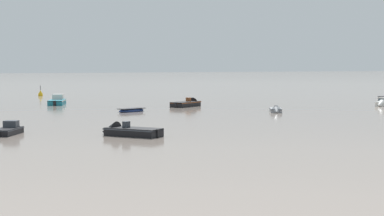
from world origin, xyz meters
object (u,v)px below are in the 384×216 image
motorboat_moored_2 (189,104)px  channel_buoy (40,94)px  motorboat_moored_4 (10,131)px  motorboat_moored_5 (125,132)px  rowboat_moored_1 (131,110)px  motorboat_moored_7 (58,102)px  motorboat_moored_6 (276,111)px

motorboat_moored_2 → channel_buoy: channel_buoy is taller
motorboat_moored_4 → motorboat_moored_5: 11.20m
motorboat_moored_4 → rowboat_moored_1: 28.82m
rowboat_moored_1 → channel_buoy: 47.52m
motorboat_moored_5 → motorboat_moored_7: motorboat_moored_7 is taller
rowboat_moored_1 → channel_buoy: channel_buoy is taller
motorboat_moored_5 → channel_buoy: 75.03m
motorboat_moored_5 → channel_buoy: (3.82, 74.93, 0.17)m
rowboat_moored_1 → motorboat_moored_2: bearing=-171.6°
motorboat_moored_4 → rowboat_moored_1: size_ratio=1.11×
motorboat_moored_6 → channel_buoy: channel_buoy is taller
motorboat_moored_4 → motorboat_moored_6: (36.49, 13.48, -0.08)m
motorboat_moored_7 → channel_buoy: (1.49, 27.70, 0.09)m
channel_buoy → motorboat_moored_2: bearing=-67.5°
motorboat_moored_7 → channel_buoy: 27.74m
motorboat_moored_5 → motorboat_moored_7: bearing=-43.2°
rowboat_moored_1 → motorboat_moored_7: (-6.58, 19.55, 0.19)m
motorboat_moored_2 → motorboat_moored_5: 40.42m
motorboat_moored_2 → rowboat_moored_1: size_ratio=1.42×
rowboat_moored_1 → motorboat_moored_6: bearing=130.6°
motorboat_moored_4 → channel_buoy: size_ratio=2.20×
motorboat_moored_2 → channel_buoy: 43.30m
motorboat_moored_4 → motorboat_moored_7: 43.28m
motorboat_moored_6 → channel_buoy: 60.35m
motorboat_moored_2 → motorboat_moored_4: size_ratio=1.27×
motorboat_moored_5 → rowboat_moored_1: size_ratio=1.33×
channel_buoy → motorboat_moored_7: bearing=-93.1°
motorboat_moored_4 → motorboat_moored_6: 38.90m
motorboat_moored_4 → motorboat_moored_5: (9.67, -5.65, 0.01)m
motorboat_moored_2 → rowboat_moored_1: bearing=177.1°
motorboat_moored_5 → channel_buoy: channel_buoy is taller
rowboat_moored_1 → motorboat_moored_7: bearing=-95.3°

